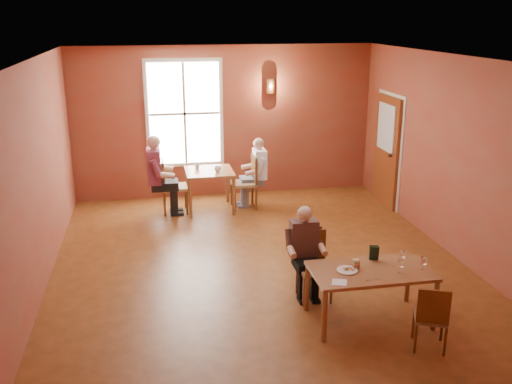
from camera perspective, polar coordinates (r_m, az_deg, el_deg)
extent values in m
cube|color=brown|center=(8.61, 0.25, -7.07)|extent=(6.00, 7.00, 0.01)
cube|color=brown|center=(11.48, -3.13, 7.01)|extent=(6.00, 0.04, 3.00)
cube|color=brown|center=(4.91, 8.23, -7.73)|extent=(6.00, 0.04, 3.00)
cube|color=brown|center=(8.10, -21.05, 1.42)|extent=(0.04, 7.00, 3.00)
cube|color=brown|center=(9.15, 19.06, 3.38)|extent=(0.04, 7.00, 3.00)
cube|color=white|center=(7.86, 0.28, 13.25)|extent=(6.00, 7.00, 0.04)
cube|color=white|center=(11.32, -7.16, 7.78)|extent=(1.36, 0.10, 1.96)
cube|color=maroon|center=(11.22, 12.86, 4.01)|extent=(0.12, 1.04, 2.10)
cylinder|color=brown|center=(11.43, 1.43, 10.54)|extent=(0.16, 0.16, 0.28)
cylinder|color=white|center=(6.87, 9.12, -7.69)|extent=(0.33, 0.33, 0.03)
cube|color=tan|center=(6.95, 9.95, -7.15)|extent=(0.08, 0.08, 0.09)
cube|color=black|center=(7.19, 11.72, -5.98)|extent=(0.12, 0.09, 0.18)
cube|color=silver|center=(6.71, 11.63, -8.61)|extent=(0.17, 0.03, 0.00)
cube|color=white|center=(6.59, 8.35, -8.92)|extent=(0.21, 0.21, 0.01)
imported|color=silver|center=(10.56, -3.84, 2.30)|extent=(0.14, 0.14, 0.10)
imported|color=white|center=(10.78, -5.91, 2.55)|extent=(0.14, 0.14, 0.10)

